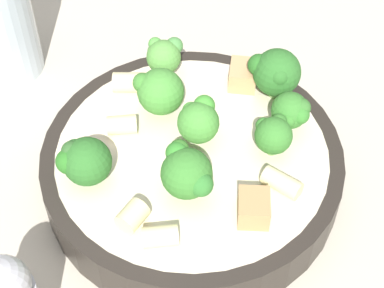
{
  "coord_description": "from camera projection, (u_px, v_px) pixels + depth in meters",
  "views": [
    {
      "loc": [
        0.12,
        -0.3,
        0.43
      ],
      "look_at": [
        0.0,
        0.0,
        0.05
      ],
      "focal_mm": 60.0,
      "sensor_mm": 36.0,
      "label": 1
    }
  ],
  "objects": [
    {
      "name": "broccoli_floret_0",
      "position": [
        164.0,
        55.0,
        0.55
      ],
      "size": [
        0.03,
        0.03,
        0.04
      ],
      "color": "#9EC175",
      "rests_on": "pasta_bowl"
    },
    {
      "name": "rigatoni_3",
      "position": [
        282.0,
        183.0,
        0.48
      ],
      "size": [
        0.03,
        0.02,
        0.01
      ],
      "primitive_type": "cylinder",
      "rotation": [
        1.57,
        0.0,
        1.31
      ],
      "color": "beige",
      "rests_on": "pasta_bowl"
    },
    {
      "name": "broccoli_floret_3",
      "position": [
        200.0,
        121.0,
        0.5
      ],
      "size": [
        0.03,
        0.04,
        0.04
      ],
      "color": "#9EC175",
      "rests_on": "pasta_bowl"
    },
    {
      "name": "broccoli_floret_6",
      "position": [
        187.0,
        172.0,
        0.46
      ],
      "size": [
        0.04,
        0.04,
        0.04
      ],
      "color": "#9EC175",
      "rests_on": "pasta_bowl"
    },
    {
      "name": "broccoli_floret_2",
      "position": [
        292.0,
        111.0,
        0.51
      ],
      "size": [
        0.03,
        0.03,
        0.04
      ],
      "color": "#93B766",
      "rests_on": "pasta_bowl"
    },
    {
      "name": "chicken_chunk_1",
      "position": [
        243.0,
        75.0,
        0.55
      ],
      "size": [
        0.03,
        0.03,
        0.02
      ],
      "primitive_type": "cube",
      "rotation": [
        0.0,
        0.0,
        1.82
      ],
      "color": "tan",
      "rests_on": "pasta_bowl"
    },
    {
      "name": "chicken_chunk_0",
      "position": [
        254.0,
        208.0,
        0.46
      ],
      "size": [
        0.03,
        0.03,
        0.02
      ],
      "primitive_type": "cube",
      "rotation": [
        0.0,
        0.0,
        1.9
      ],
      "color": "tan",
      "rests_on": "pasta_bowl"
    },
    {
      "name": "rigatoni_4",
      "position": [
        160.0,
        236.0,
        0.45
      ],
      "size": [
        0.03,
        0.03,
        0.02
      ],
      "primitive_type": "cylinder",
      "rotation": [
        1.57,
        0.0,
        2.06
      ],
      "color": "beige",
      "rests_on": "pasta_bowl"
    },
    {
      "name": "broccoli_floret_7",
      "position": [
        83.0,
        160.0,
        0.47
      ],
      "size": [
        0.04,
        0.04,
        0.04
      ],
      "color": "#93B766",
      "rests_on": "pasta_bowl"
    },
    {
      "name": "broccoli_floret_1",
      "position": [
        159.0,
        90.0,
        0.52
      ],
      "size": [
        0.04,
        0.04,
        0.04
      ],
      "color": "#9EC175",
      "rests_on": "pasta_bowl"
    },
    {
      "name": "pasta_bowl",
      "position": [
        192.0,
        165.0,
        0.52
      ],
      "size": [
        0.24,
        0.24,
        0.04
      ],
      "color": "#28231E",
      "rests_on": "ground_plane"
    },
    {
      "name": "rigatoni_0",
      "position": [
        131.0,
        82.0,
        0.55
      ],
      "size": [
        0.03,
        0.03,
        0.02
      ],
      "primitive_type": "cylinder",
      "rotation": [
        1.57,
        0.0,
        1.94
      ],
      "color": "beige",
      "rests_on": "pasta_bowl"
    },
    {
      "name": "broccoli_floret_5",
      "position": [
        273.0,
        134.0,
        0.49
      ],
      "size": [
        0.03,
        0.03,
        0.03
      ],
      "color": "#84AD60",
      "rests_on": "pasta_bowl"
    },
    {
      "name": "rigatoni_2",
      "position": [
        132.0,
        216.0,
        0.46
      ],
      "size": [
        0.02,
        0.02,
        0.02
      ],
      "primitive_type": "cylinder",
      "rotation": [
        1.57,
        0.0,
        2.93
      ],
      "color": "beige",
      "rests_on": "pasta_bowl"
    },
    {
      "name": "rigatoni_1",
      "position": [
        121.0,
        126.0,
        0.51
      ],
      "size": [
        0.03,
        0.02,
        0.02
      ],
      "primitive_type": "cylinder",
      "rotation": [
        1.57,
        0.0,
        2.05
      ],
      "color": "beige",
      "rests_on": "pasta_bowl"
    },
    {
      "name": "ground_plane",
      "position": [
        192.0,
        182.0,
        0.53
      ],
      "size": [
        2.0,
        2.0,
        0.0
      ],
      "primitive_type": "plane",
      "color": "#BCB29E"
    },
    {
      "name": "broccoli_floret_4",
      "position": [
        276.0,
        72.0,
        0.53
      ],
      "size": [
        0.05,
        0.04,
        0.05
      ],
      "color": "#84AD60",
      "rests_on": "pasta_bowl"
    }
  ]
}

